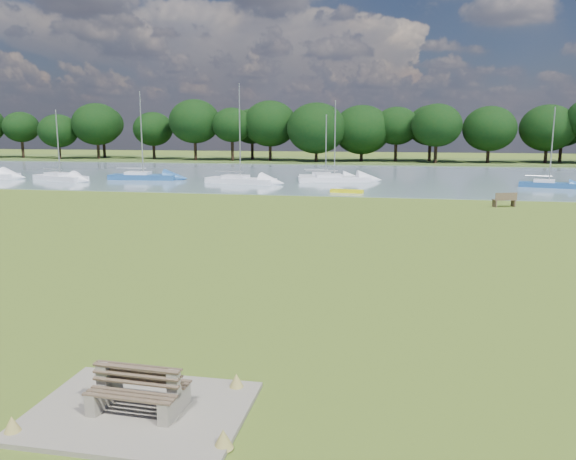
% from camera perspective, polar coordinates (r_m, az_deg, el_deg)
% --- Properties ---
extents(ground, '(220.00, 220.00, 0.00)m').
position_cam_1_polar(ground, '(24.57, -0.60, -2.69)').
color(ground, olive).
extents(river, '(220.00, 40.00, 0.10)m').
position_cam_1_polar(river, '(65.86, 6.76, 5.43)').
color(river, gray).
rests_on(river, ground).
extents(far_bank, '(220.00, 20.00, 0.40)m').
position_cam_1_polar(far_bank, '(95.73, 8.12, 6.91)').
color(far_bank, '#4C6626').
rests_on(far_bank, ground).
extents(concrete_pad, '(4.20, 3.20, 0.10)m').
position_cam_1_polar(concrete_pad, '(11.93, -14.84, -17.39)').
color(concrete_pad, gray).
rests_on(concrete_pad, ground).
extents(bench_pair, '(1.85, 1.14, 0.97)m').
position_cam_1_polar(bench_pair, '(11.74, -14.95, -15.46)').
color(bench_pair, gray).
rests_on(bench_pair, concrete_pad).
extents(riverbank_bench, '(1.74, 1.08, 1.03)m').
position_cam_1_polar(riverbank_bench, '(42.70, 21.16, 2.89)').
color(riverbank_bench, brown).
rests_on(riverbank_bench, ground).
extents(kayak, '(2.89, 1.02, 0.28)m').
position_cam_1_polar(kayak, '(48.54, 6.00, 3.95)').
color(kayak, yellow).
rests_on(kayak, river).
extents(tree_line, '(145.09, 8.51, 10.30)m').
position_cam_1_polar(tree_line, '(91.52, 8.86, 10.60)').
color(tree_line, black).
rests_on(tree_line, far_bank).
extents(sailboat_1, '(5.95, 2.51, 6.90)m').
position_cam_1_polar(sailboat_1, '(61.22, 3.78, 5.58)').
color(sailboat_1, white).
rests_on(sailboat_1, river).
extents(sailboat_2, '(7.04, 4.20, 7.38)m').
position_cam_1_polar(sailboat_2, '(64.41, -22.17, 5.11)').
color(sailboat_2, white).
rests_on(sailboat_2, river).
extents(sailboat_3, '(7.50, 3.59, 9.76)m').
position_cam_1_polar(sailboat_3, '(57.05, -4.93, 5.26)').
color(sailboat_3, white).
rests_on(sailboat_3, river).
extents(sailboat_4, '(7.69, 3.75, 8.25)m').
position_cam_1_polar(sailboat_4, '(58.72, 4.64, 5.38)').
color(sailboat_4, white).
rests_on(sailboat_4, river).
extents(sailboat_5, '(5.38, 2.70, 7.40)m').
position_cam_1_polar(sailboat_5, '(57.94, 24.92, 4.38)').
color(sailboat_5, '#214D87').
rests_on(sailboat_5, river).
extents(sailboat_8, '(7.42, 2.61, 9.29)m').
position_cam_1_polar(sailboat_8, '(62.72, -14.56, 5.44)').
color(sailboat_8, '#214D87').
rests_on(sailboat_8, river).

